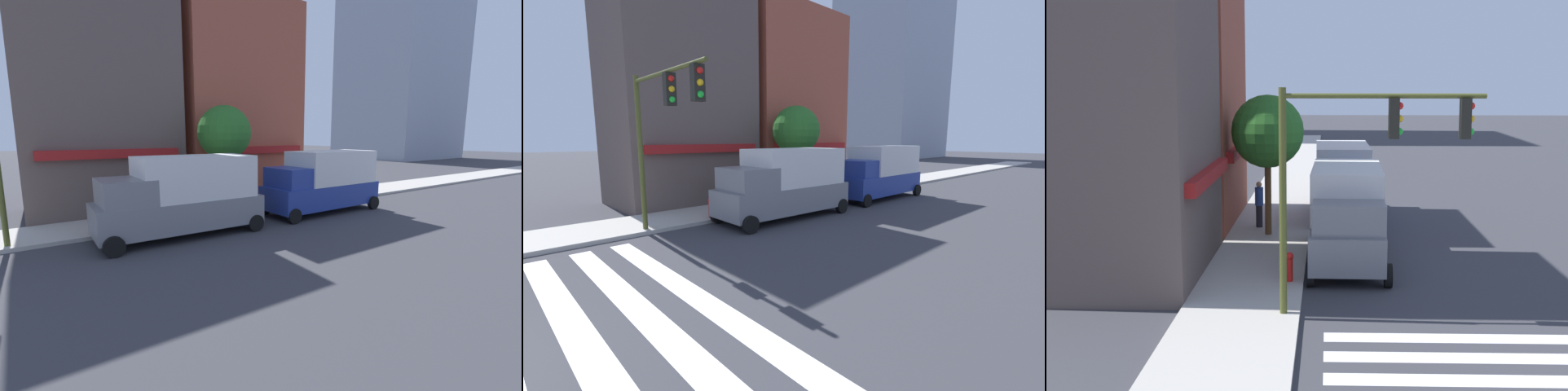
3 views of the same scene
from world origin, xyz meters
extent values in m
cube|color=silver|center=(4.65, 0.00, 0.00)|extent=(0.59, 10.80, 0.01)
cube|color=brown|center=(10.00, 11.50, 6.59)|extent=(7.02, 5.00, 13.17)
cube|color=maroon|center=(10.00, 8.85, 3.00)|extent=(5.97, 0.30, 0.40)
cube|color=#9E4C38|center=(17.74, 11.50, 5.81)|extent=(7.35, 5.00, 11.61)
cube|color=maroon|center=(17.74, 8.85, 3.00)|extent=(6.25, 0.30, 0.40)
cylinder|color=#474C1E|center=(5.92, 6.40, 2.83)|extent=(0.18, 0.18, 5.66)
cylinder|color=#474C1E|center=(5.92, 4.02, 5.46)|extent=(0.12, 4.77, 0.12)
cube|color=black|center=(5.92, 3.78, 4.93)|extent=(0.32, 0.24, 0.95)
sphere|color=red|center=(5.92, 3.65, 5.23)|extent=(0.18, 0.18, 0.18)
sphere|color=#EAAD14|center=(5.92, 3.65, 4.93)|extent=(0.18, 0.18, 0.18)
sphere|color=green|center=(5.92, 3.65, 4.63)|extent=(0.18, 0.18, 0.18)
cube|color=black|center=(5.92, 2.11, 4.93)|extent=(0.32, 0.24, 0.95)
sphere|color=red|center=(5.92, 1.98, 5.23)|extent=(0.18, 0.18, 0.18)
sphere|color=#EAAD14|center=(5.92, 1.98, 4.93)|extent=(0.18, 0.18, 0.18)
sphere|color=green|center=(5.92, 1.98, 4.63)|extent=(0.18, 0.18, 0.18)
cube|color=slate|center=(11.40, 4.70, 0.89)|extent=(6.25, 2.34, 1.10)
cube|color=silver|center=(12.02, 4.70, 2.24)|extent=(4.39, 2.30, 1.60)
cube|color=slate|center=(9.42, 4.70, 1.89)|extent=(1.78, 2.13, 0.90)
cylinder|color=black|center=(8.71, 5.80, 0.34)|extent=(0.68, 0.22, 0.68)
cylinder|color=black|center=(8.71, 3.60, 0.34)|extent=(0.68, 0.22, 0.68)
cylinder|color=black|center=(14.10, 5.80, 0.34)|extent=(0.68, 0.22, 0.68)
cylinder|color=black|center=(14.10, 3.60, 0.34)|extent=(0.68, 0.22, 0.68)
cube|color=navy|center=(18.83, 4.70, 0.89)|extent=(6.23, 2.29, 1.10)
cube|color=silver|center=(19.45, 4.70, 2.24)|extent=(4.37, 2.26, 1.60)
cube|color=navy|center=(16.84, 4.70, 1.89)|extent=(1.77, 2.12, 0.90)
cylinder|color=black|center=(16.13, 5.80, 0.34)|extent=(0.68, 0.22, 0.68)
cylinder|color=black|center=(16.13, 3.60, 0.34)|extent=(0.68, 0.22, 0.68)
cylinder|color=black|center=(21.52, 5.80, 0.34)|extent=(0.68, 0.22, 0.68)
cylinder|color=black|center=(21.52, 3.60, 0.34)|extent=(0.68, 0.22, 0.68)
cylinder|color=#23232D|center=(16.18, 7.95, 0.57)|extent=(0.26, 0.26, 0.85)
cylinder|color=#2D4C9E|center=(16.18, 7.95, 1.35)|extent=(0.32, 0.32, 0.70)
sphere|color=tan|center=(16.18, 7.95, 1.81)|extent=(0.22, 0.22, 0.22)
cylinder|color=red|center=(8.73, 6.40, 0.47)|extent=(0.20, 0.20, 0.65)
sphere|color=red|center=(8.73, 6.40, 0.87)|extent=(0.24, 0.24, 0.24)
cylinder|color=brown|center=(14.90, 7.50, 1.58)|extent=(0.24, 0.24, 2.87)
sphere|color=#286623|center=(14.90, 7.50, 3.94)|extent=(2.64, 2.64, 2.64)
camera|label=1|loc=(6.49, -7.68, 3.81)|focal=24.00mm
camera|label=2|loc=(1.15, -6.42, 3.49)|focal=24.00mm
camera|label=3|loc=(-11.22, 5.33, 5.92)|focal=50.00mm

